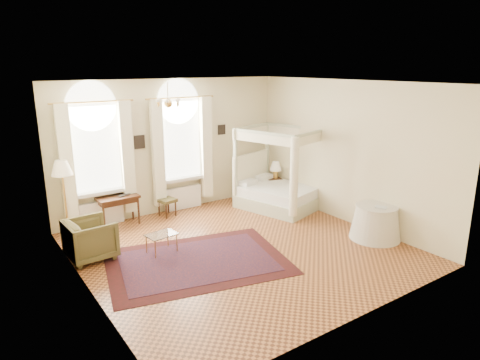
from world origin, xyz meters
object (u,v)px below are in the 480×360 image
(nightstand, at_px, (273,188))
(coffee_table, at_px, (161,236))
(armchair, at_px, (91,239))
(writing_desk, at_px, (118,201))
(floor_lamp, at_px, (62,172))
(stool, at_px, (167,202))
(side_table, at_px, (376,222))
(canopy_bed, at_px, (279,190))

(nightstand, xyz_separation_m, coffee_table, (-4.08, -1.54, 0.07))
(armchair, height_order, coffee_table, armchair)
(writing_desk, relative_size, floor_lamp, 0.55)
(nightstand, distance_m, armchair, 5.40)
(coffee_table, bearing_deg, floor_lamp, 123.92)
(stool, bearing_deg, side_table, -51.27)
(floor_lamp, bearing_deg, coffee_table, -56.08)
(stool, bearing_deg, floor_lamp, 178.45)
(side_table, bearing_deg, canopy_bed, 98.06)
(writing_desk, relative_size, armchair, 1.08)
(floor_lamp, bearing_deg, side_table, -35.77)
(armchair, relative_size, coffee_table, 1.38)
(stool, relative_size, side_table, 0.42)
(stool, xyz_separation_m, armchair, (-2.24, -1.36, 0.03))
(armchair, bearing_deg, writing_desk, -39.33)
(coffee_table, height_order, side_table, side_table)
(coffee_table, bearing_deg, writing_desk, 95.17)
(writing_desk, xyz_separation_m, armchair, (-1.04, -1.42, -0.20))
(nightstand, bearing_deg, armchair, -169.27)
(nightstand, bearing_deg, floor_lamp, 175.57)
(armchair, height_order, side_table, armchair)
(armchair, distance_m, coffee_table, 1.33)
(armchair, bearing_deg, coffee_table, -116.59)
(canopy_bed, distance_m, floor_lamp, 5.23)
(writing_desk, height_order, side_table, side_table)
(canopy_bed, height_order, side_table, canopy_bed)
(floor_lamp, bearing_deg, writing_desk, 0.00)
(armchair, bearing_deg, stool, -61.74)
(nightstand, height_order, side_table, side_table)
(canopy_bed, relative_size, stool, 4.96)
(stool, relative_size, armchair, 0.53)
(stool, height_order, armchair, armchair)
(coffee_table, bearing_deg, canopy_bed, 12.59)
(stool, bearing_deg, writing_desk, 176.98)
(canopy_bed, distance_m, nightstand, 0.83)
(writing_desk, bearing_deg, canopy_bed, -16.29)
(nightstand, bearing_deg, canopy_bed, -118.73)
(writing_desk, relative_size, stool, 2.05)
(canopy_bed, bearing_deg, coffee_table, -167.41)
(canopy_bed, xyz_separation_m, writing_desk, (-3.87, 1.13, 0.12))
(canopy_bed, xyz_separation_m, stool, (-2.68, 1.07, -0.11))
(writing_desk, height_order, floor_lamp, floor_lamp)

